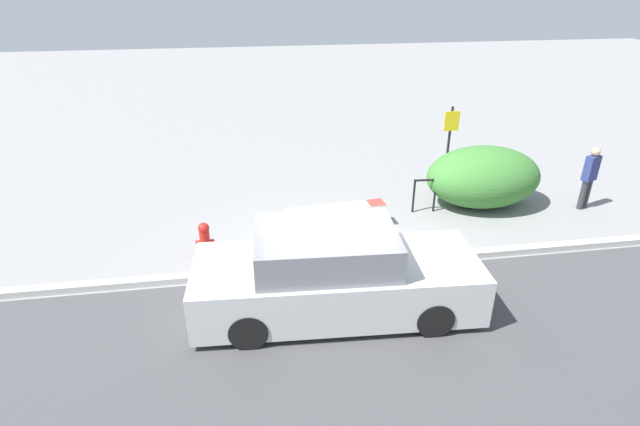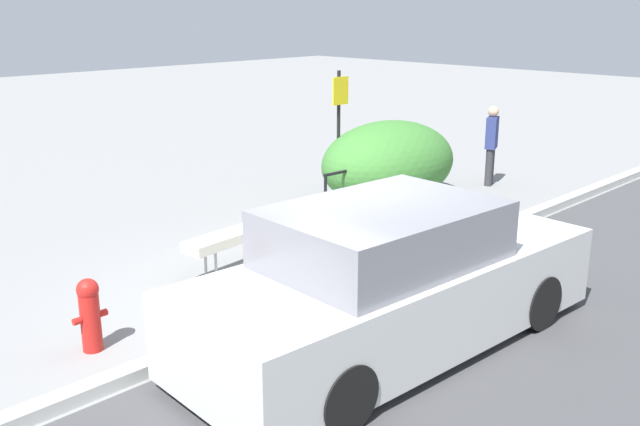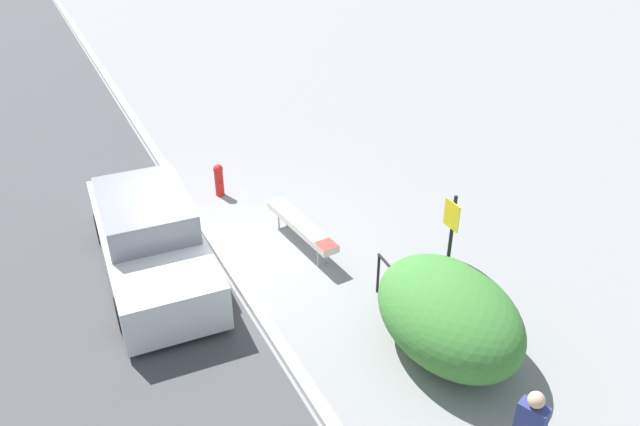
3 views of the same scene
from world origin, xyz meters
The scene contains 8 objects.
ground_plane centered at (0.00, 0.00, 0.00)m, with size 60.00×60.00×0.00m, color gray.
curb centered at (0.00, 0.00, 0.07)m, with size 60.00×0.20×0.13m.
bench centered at (0.41, 1.57, 0.48)m, with size 2.21×0.55×0.56m.
bike_rack centered at (2.60, 2.12, 0.50)m, with size 0.55×0.09×0.83m.
sign_post centered at (3.35, 2.80, 1.38)m, with size 0.36×0.08×2.30m.
fire_hydrant centered at (-2.35, 0.80, 0.41)m, with size 0.36×0.22×0.77m.
shrub_hedge centered at (4.10, 2.31, 0.71)m, with size 2.73×1.91×1.43m.
parked_car_near centered at (-0.15, -1.25, 0.68)m, with size 4.71×1.96×1.51m.
Camera 3 is at (9.83, -2.79, 6.95)m, focal length 35.00 mm.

